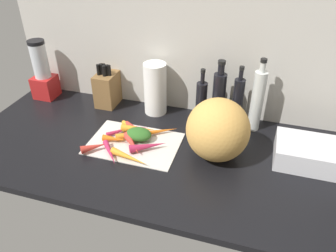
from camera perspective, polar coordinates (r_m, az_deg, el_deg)
The scene contains 26 objects.
ground_plane at distance 148.16cm, azimuth -2.76°, elevation -4.12°, with size 170.00×80.00×3.00cm, color black.
wall_back at distance 164.92cm, azimuth 1.48°, elevation 12.59°, with size 170.00×3.00×60.00cm, color #BCB7AD.
cutting_board at distance 149.53cm, azimuth -5.87°, elevation -2.96°, with size 40.15×27.93×0.80cm, color beige.
carrot_0 at distance 151.74cm, azimuth -6.45°, elevation -1.44°, with size 3.31×3.31×13.38cm, color orange.
carrot_1 at distance 156.35cm, azimuth -7.60°, elevation -0.65°, with size 2.02×2.02×16.90cm, color #B2264C.
carrot_2 at distance 150.09cm, azimuth -9.22°, elevation -2.21°, with size 3.02×3.02×10.54cm, color orange.
carrot_3 at distance 154.97cm, azimuth -5.17°, elevation -0.48°, with size 3.55×3.55×15.70cm, color orange.
carrot_4 at distance 142.75cm, azimuth -9.93°, elevation -4.52°, with size 2.60×2.60×15.97cm, color #B2264C.
carrot_5 at distance 146.49cm, azimuth -12.64°, elevation -3.53°, with size 3.54×3.54×11.13cm, color red.
carrot_6 at distance 153.85cm, azimuth -1.24°, elevation -0.87°, with size 2.41×2.41×15.84cm, color orange.
carrot_7 at distance 157.10cm, azimuth -5.52°, elevation -0.30°, with size 2.07×2.07×16.55cm, color orange.
carrot_8 at distance 143.65cm, azimuth -3.47°, elevation -3.47°, with size 3.60×3.60×16.09cm, color #B2264C.
carrot_9 at distance 145.43cm, azimuth -6.14°, elevation -3.10°, with size 3.59×3.59×15.15cm, color red.
carrot_10 at distance 138.69cm, azimuth -6.71°, elevation -5.36°, with size 3.10×3.10×17.68cm, color orange.
carrot_11 at distance 157.24cm, azimuth -5.56°, elevation -0.26°, with size 2.12×2.12×11.74cm, color #B2264C.
carrot_12 at distance 155.15cm, azimuth -5.12°, elevation -0.73°, with size 2.21×2.21×17.59cm, color red.
carrot_greens_pile at distance 150.02cm, azimuth -5.07°, elevation -1.41°, with size 11.78×9.06×4.98cm, color #2D6023.
winter_squash at distance 136.05cm, azimuth 8.55°, elevation -0.66°, with size 26.07×25.74×26.56cm, color gold.
knife_block at distance 178.08cm, azimuth -10.41°, elevation 6.38°, with size 9.98×13.92×22.92cm.
blender_appliance at distance 193.06cm, azimuth -20.74°, elevation 8.43°, with size 11.31×11.31×32.16cm.
paper_towel_roll at distance 166.15cm, azimuth -2.21°, elevation 6.42°, with size 11.26×11.26×26.51cm, color white.
bottle_0 at distance 159.74cm, azimuth 5.72°, elevation 4.18°, with size 5.27×5.27×27.80cm.
bottle_1 at distance 158.06cm, azimuth 8.67°, elevation 4.83°, with size 6.15×6.15×32.53cm.
bottle_2 at distance 158.80cm, azimuth 11.85°, elevation 4.07°, with size 5.05×5.05×30.50cm.
bottle_3 at distance 156.74cm, azimuth 15.08°, elevation 4.31°, with size 5.71×5.71×35.39cm.
dish_rack at distance 147.96cm, azimuth 23.29°, elevation -4.41°, with size 28.26×19.74×9.15cm, color silver.
Camera 1 is at (41.05, -109.97, 88.90)cm, focal length 35.45 mm.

